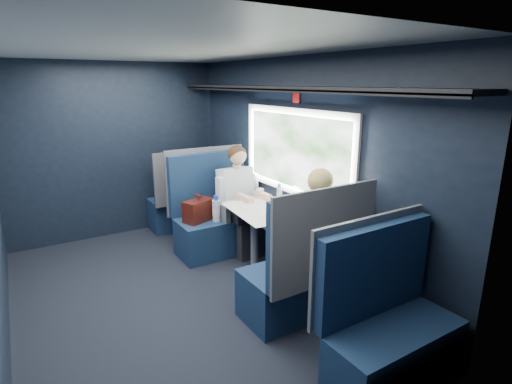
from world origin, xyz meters
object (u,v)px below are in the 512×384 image
seat_bay_near (215,218)px  seat_row_front (187,200)px  man (240,195)px  woman (315,230)px  table (267,216)px  seat_row_back (387,328)px  laptop (292,200)px  bottle_small (279,193)px  cup (261,193)px  seat_bay_far (304,274)px

seat_bay_near → seat_row_front: size_ratio=1.09×
man → woman: (0.00, -1.41, 0.01)m
table → man: size_ratio=0.76×
table → woman: size_ratio=0.76×
seat_row_back → woman: 1.16m
seat_row_back → laptop: size_ratio=3.67×
bottle_small → cup: size_ratio=2.19×
seat_row_front → woman: (0.25, -2.50, 0.32)m
woman → seat_row_front: bearing=95.7°
seat_row_back → woman: size_ratio=0.88×
seat_row_back → cup: (0.39, 2.24, 0.38)m
table → woman: (0.07, -0.71, 0.06)m
seat_row_front → laptop: seat_row_front is taller
seat_bay_far → bottle_small: size_ratio=6.20×
seat_row_back → bottle_small: bearing=76.4°
laptop → bottle_small: (-0.02, 0.21, 0.03)m
man → seat_bay_far: bearing=-99.0°
table → seat_row_front: seat_row_front is taller
seat_bay_near → seat_row_back: 2.67m
seat_bay_near → cup: bearing=-46.9°
seat_bay_far → cup: 1.42m
seat_bay_near → seat_bay_far: same height
table → seat_row_back: bearing=-95.8°
seat_bay_far → cup: bearing=73.5°
table → seat_bay_far: (-0.18, -0.87, -0.25)m
seat_bay_near → seat_bay_far: 1.74m
woman → seat_bay_far: bearing=-146.2°
seat_row_front → seat_bay_far: bearing=-90.0°
table → bottle_small: size_ratio=4.92×
seat_bay_near → seat_row_back: seat_bay_near is taller
man → cup: man is taller
seat_row_front → cup: (0.39, -1.36, 0.38)m
laptop → bottle_small: 0.22m
laptop → woman: bearing=-110.2°
man → seat_bay_near: bearing=146.9°
seat_bay_near → cup: size_ratio=13.56×
table → bottle_small: (0.30, 0.19, 0.17)m
man → laptop: man is taller
seat_row_front → seat_bay_near: bearing=-90.8°
woman → laptop: size_ratio=4.18×
seat_row_front → bottle_small: bearing=-73.3°
seat_bay_far → seat_bay_near: bearing=90.4°
seat_bay_near → seat_row_front: bearing=89.2°
laptop → cup: (-0.11, 0.46, -0.01)m
seat_row_front → seat_row_back: (0.00, -3.59, 0.00)m
laptop → bottle_small: laptop is taller
seat_bay_near → bottle_small: 0.93m
man → woman: size_ratio=1.00×
seat_bay_far → laptop: size_ratio=3.99×
woman → cup: bearing=83.1°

